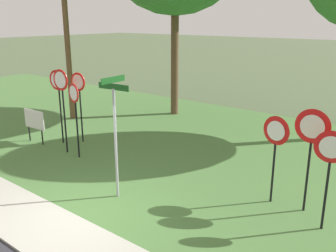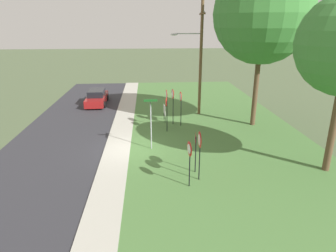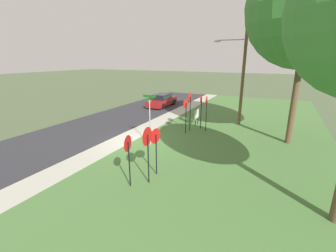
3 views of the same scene
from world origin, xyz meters
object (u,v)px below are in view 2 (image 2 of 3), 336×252
Objects in this scene: yield_sign_far_left at (189,154)px; notice_board at (165,111)px; yield_sign_near_right at (195,142)px; yield_sign_near_left at (199,144)px; parked_hatchback_near at (97,98)px; stop_sign_far_left at (167,107)px; stop_sign_near_right at (181,102)px; stop_sign_far_center at (173,99)px; utility_pole at (199,55)px; stop_sign_near_left at (167,101)px; oak_tree_left at (263,14)px; street_name_post at (151,120)px.

yield_sign_far_left is 1.82× the size of notice_board.
yield_sign_near_left is at bearing 14.23° from yield_sign_near_right.
yield_sign_near_left is 17.18m from parked_hatchback_near.
stop_sign_near_right is at bearing 147.24° from stop_sign_far_left.
utility_pole is at bearing 130.19° from stop_sign_far_center.
stop_sign_near_left is 5.40m from utility_pole.
parked_hatchback_near is at bearing -143.66° from yield_sign_near_right.
stop_sign_near_right is 8.95m from yield_sign_far_left.
oak_tree_left reaches higher than stop_sign_near_left.
stop_sign_far_left reaches higher than parked_hatchback_near.
stop_sign_far_left is 1.77m from stop_sign_far_center.
stop_sign_far_center is 8.57m from oak_tree_left.
utility_pole is 5.80m from oak_tree_left.
stop_sign_near_right reaches higher than notice_board.
notice_board is at bearing -169.50° from stop_sign_far_left.
utility_pole reaches higher than yield_sign_near_right.
notice_board is at bearing -101.69° from oak_tree_left.
yield_sign_near_left is (7.13, 1.10, 0.12)m from stop_sign_far_left.
utility_pole reaches higher than street_name_post.
stop_sign_near_left is at bearing -38.64° from utility_pole.
stop_sign_far_center is 5.03m from street_name_post.
parked_hatchback_near is at bearing -160.29° from street_name_post.
street_name_post is (-4.66, -1.68, 0.17)m from yield_sign_far_left.
oak_tree_left reaches higher than stop_sign_near_right.
parked_hatchback_near is at bearing -136.90° from notice_board.
yield_sign_near_left is 0.28× the size of utility_pole.
street_name_post is (-3.26, -2.19, 0.19)m from yield_sign_near_right.
utility_pole is at bearing -130.18° from oak_tree_left.
yield_sign_far_left is (1.41, -0.51, 0.02)m from yield_sign_near_right.
oak_tree_left is at bearing 74.92° from notice_board.
yield_sign_near_right reaches higher than parked_hatchback_near.
yield_sign_near_left is at bearing 19.26° from stop_sign_far_left.
street_name_post reaches higher than stop_sign_near_left.
utility_pole is (-3.08, 1.77, 3.06)m from stop_sign_near_right.
stop_sign_far_center is 0.24× the size of oak_tree_left.
parked_hatchback_near is (-16.09, -6.73, -1.08)m from yield_sign_far_left.
stop_sign_near_right is at bearing 44.79° from parked_hatchback_near.
yield_sign_near_left is 11.96m from utility_pole.
yield_sign_near_right is (6.31, 1.04, -0.11)m from stop_sign_far_left.
yield_sign_near_right is at bearing -10.00° from utility_pole.
stop_sign_far_left is at bearing -3.41° from notice_board.
notice_board is (-10.20, -0.53, -0.85)m from yield_sign_far_left.
stop_sign_far_center is at bearing -95.33° from oak_tree_left.
stop_sign_near_right is 1.05× the size of stop_sign_far_left.
stop_sign_far_center is 1.20× the size of yield_sign_far_left.
stop_sign_near_right is at bearing 112.10° from stop_sign_near_left.
parked_hatchback_near is (-15.49, -7.30, -1.30)m from yield_sign_near_left.
stop_sign_near_right is (-0.49, 1.09, -0.21)m from stop_sign_near_left.
stop_sign_far_left is at bearing -80.75° from oak_tree_left.
utility_pole reaches higher than stop_sign_near_right.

